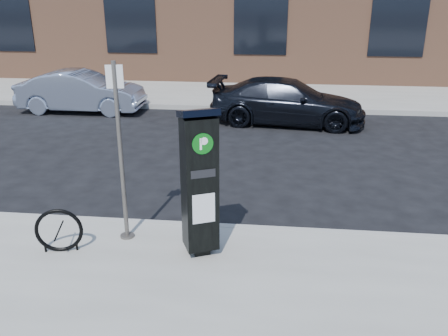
# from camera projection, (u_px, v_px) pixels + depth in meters

# --- Properties ---
(ground) EXTENTS (120.00, 120.00, 0.00)m
(ground) POSITION_uv_depth(u_px,v_px,m) (227.00, 234.00, 7.39)
(ground) COLOR black
(ground) RESTS_ON ground
(sidewalk_far) EXTENTS (60.00, 12.00, 0.15)m
(sidewalk_far) POSITION_uv_depth(u_px,v_px,m) (261.00, 76.00, 20.39)
(sidewalk_far) COLOR gray
(sidewalk_far) RESTS_ON ground
(curb_near) EXTENTS (60.00, 0.12, 0.16)m
(curb_near) POSITION_uv_depth(u_px,v_px,m) (227.00, 230.00, 7.35)
(curb_near) COLOR #9E9B93
(curb_near) RESTS_ON ground
(curb_far) EXTENTS (60.00, 0.12, 0.16)m
(curb_far) POSITION_uv_depth(u_px,v_px,m) (254.00, 109.00, 14.82)
(curb_far) COLOR #9E9B93
(curb_far) RESTS_ON ground
(parking_kiosk) EXTENTS (0.60, 0.58, 2.07)m
(parking_kiosk) POSITION_uv_depth(u_px,v_px,m) (200.00, 182.00, 6.21)
(parking_kiosk) COLOR black
(parking_kiosk) RESTS_ON sidewalk_near
(sign_pole) EXTENTS (0.22, 0.20, 2.56)m
(sign_pole) POSITION_uv_depth(u_px,v_px,m) (121.00, 155.00, 6.54)
(sign_pole) COLOR #57534C
(sign_pole) RESTS_ON sidewalk_near
(bike_rack) EXTENTS (0.64, 0.20, 0.65)m
(bike_rack) POSITION_uv_depth(u_px,v_px,m) (59.00, 231.00, 6.50)
(bike_rack) COLOR black
(bike_rack) RESTS_ON sidewalk_near
(car_silver) EXTENTS (3.83, 1.34, 1.26)m
(car_silver) POSITION_uv_depth(u_px,v_px,m) (81.00, 92.00, 14.60)
(car_silver) COLOR #8E9BB5
(car_silver) RESTS_ON ground
(car_dark) EXTENTS (4.48, 2.18, 1.25)m
(car_dark) POSITION_uv_depth(u_px,v_px,m) (287.00, 101.00, 13.31)
(car_dark) COLOR black
(car_dark) RESTS_ON ground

